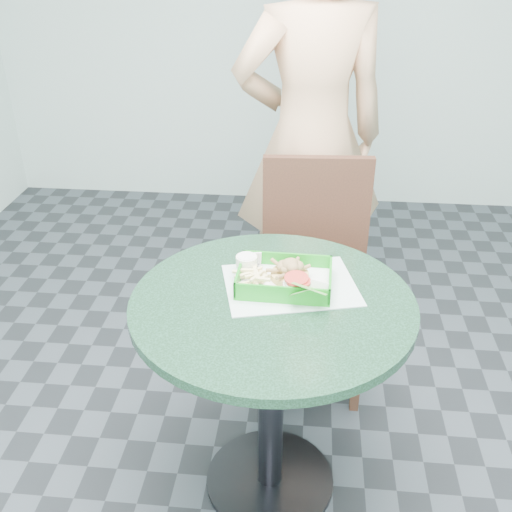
# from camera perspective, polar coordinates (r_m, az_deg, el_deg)

# --- Properties ---
(floor) EXTENTS (4.00, 5.00, 0.02)m
(floor) POSITION_cam_1_polar(r_m,az_deg,el_deg) (2.27, 1.31, -20.62)
(floor) COLOR #303335
(floor) RESTS_ON ground
(cafe_table) EXTENTS (0.84, 0.84, 0.75)m
(cafe_table) POSITION_cam_1_polar(r_m,az_deg,el_deg) (1.86, 1.52, -9.04)
(cafe_table) COLOR #232328
(cafe_table) RESTS_ON floor
(dining_chair) EXTENTS (0.44, 0.44, 0.93)m
(dining_chair) POSITION_cam_1_polar(r_m,az_deg,el_deg) (2.45, 5.55, -0.27)
(dining_chair) COLOR black
(dining_chair) RESTS_ON floor
(diner_person) EXTENTS (0.95, 0.75, 2.27)m
(diner_person) POSITION_cam_1_polar(r_m,az_deg,el_deg) (2.53, 5.48, 15.49)
(diner_person) COLOR tan
(diner_person) RESTS_ON floor
(placemat) EXTENTS (0.45, 0.38, 0.00)m
(placemat) POSITION_cam_1_polar(r_m,az_deg,el_deg) (1.83, 3.28, -3.30)
(placemat) COLOR silver
(placemat) RESTS_ON cafe_table
(food_basket) EXTENTS (0.28, 0.20, 0.06)m
(food_basket) POSITION_cam_1_polar(r_m,az_deg,el_deg) (1.81, 2.71, -2.94)
(food_basket) COLOR #128E1A
(food_basket) RESTS_ON placemat
(crab_sandwich) EXTENTS (0.12, 0.12, 0.07)m
(crab_sandwich) POSITION_cam_1_polar(r_m,az_deg,el_deg) (1.82, 3.21, -1.76)
(crab_sandwich) COLOR tan
(crab_sandwich) RESTS_ON food_basket
(fries_pile) EXTENTS (0.12, 0.13, 0.04)m
(fries_pile) POSITION_cam_1_polar(r_m,az_deg,el_deg) (1.81, -0.38, -2.33)
(fries_pile) COLOR #F5E298
(fries_pile) RESTS_ON food_basket
(sauce_ramekin) EXTENTS (0.07, 0.07, 0.04)m
(sauce_ramekin) POSITION_cam_1_polar(r_m,az_deg,el_deg) (1.85, -0.96, -1.05)
(sauce_ramekin) COLOR white
(sauce_ramekin) RESTS_ON food_basket
(garnish_cup) EXTENTS (0.13, 0.12, 0.05)m
(garnish_cup) POSITION_cam_1_polar(r_m,az_deg,el_deg) (1.75, 4.26, -3.40)
(garnish_cup) COLOR silver
(garnish_cup) RESTS_ON food_basket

